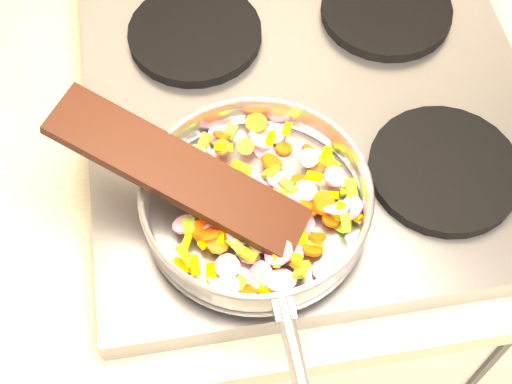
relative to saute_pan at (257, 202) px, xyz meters
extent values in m
cube|color=#939399|center=(0.10, 0.17, -0.07)|extent=(0.60, 0.60, 0.04)
cylinder|color=black|center=(-0.04, 0.03, -0.04)|extent=(0.19, 0.19, 0.02)
cylinder|color=black|center=(0.24, 0.03, -0.04)|extent=(0.19, 0.19, 0.02)
cylinder|color=black|center=(-0.04, 0.31, -0.04)|extent=(0.19, 0.19, 0.02)
cylinder|color=black|center=(0.24, 0.31, -0.04)|extent=(0.19, 0.19, 0.02)
cylinder|color=#9E9EA5|center=(0.00, 0.00, -0.03)|extent=(0.27, 0.27, 0.01)
torus|color=#9E9EA5|center=(0.00, 0.00, 0.00)|extent=(0.30, 0.30, 0.05)
torus|color=#9E9EA5|center=(0.00, 0.00, 0.02)|extent=(0.27, 0.27, 0.01)
cube|color=#9E9EA5|center=(0.01, -0.14, 0.01)|extent=(0.02, 0.03, 0.02)
cylinder|color=#E44806|center=(0.04, -0.03, -0.02)|extent=(0.04, 0.04, 0.01)
cylinder|color=#C71349|center=(0.02, 0.09, -0.02)|extent=(0.04, 0.03, 0.02)
cylinder|color=#C71349|center=(-0.02, -0.06, -0.02)|extent=(0.04, 0.03, 0.02)
cube|color=#FFDA00|center=(-0.04, 0.05, -0.01)|extent=(0.02, 0.02, 0.01)
cylinder|color=#C71349|center=(0.04, -0.01, 0.00)|extent=(0.03, 0.03, 0.02)
cylinder|color=#C71349|center=(0.07, 0.05, 0.00)|extent=(0.03, 0.03, 0.02)
cylinder|color=#E44806|center=(-0.01, -0.02, 0.00)|extent=(0.04, 0.04, 0.01)
cylinder|color=#E44806|center=(-0.04, 0.00, 0.00)|extent=(0.03, 0.03, 0.03)
cylinder|color=#C71349|center=(0.02, 0.03, -0.02)|extent=(0.04, 0.04, 0.02)
cylinder|color=#E44806|center=(0.03, 0.00, -0.01)|extent=(0.04, 0.03, 0.02)
cylinder|color=#C71349|center=(0.09, -0.02, 0.00)|extent=(0.05, 0.04, 0.03)
cube|color=#7EAF18|center=(0.11, 0.00, -0.01)|extent=(0.01, 0.03, 0.02)
cube|color=#FFDA00|center=(0.00, 0.01, -0.01)|extent=(0.02, 0.03, 0.02)
cube|color=#FFDA00|center=(-0.05, 0.05, -0.02)|extent=(0.02, 0.02, 0.02)
cylinder|color=#C71349|center=(0.06, 0.01, 0.00)|extent=(0.04, 0.04, 0.01)
cube|color=#7EAF18|center=(0.10, -0.04, -0.02)|extent=(0.02, 0.02, 0.02)
cube|color=#FFDA00|center=(0.09, -0.02, 0.00)|extent=(0.02, 0.02, 0.01)
cube|color=#FFDA00|center=(-0.01, -0.11, -0.01)|extent=(0.02, 0.02, 0.01)
cylinder|color=#E44806|center=(-0.02, 0.03, -0.01)|extent=(0.03, 0.03, 0.01)
cylinder|color=#C71349|center=(0.10, 0.02, 0.00)|extent=(0.03, 0.03, 0.01)
cube|color=#7EAF18|center=(-0.05, 0.02, -0.01)|extent=(0.02, 0.02, 0.02)
cylinder|color=#E44806|center=(0.03, 0.06, -0.01)|extent=(0.03, 0.03, 0.02)
cube|color=#FFDA00|center=(-0.02, 0.06, -0.01)|extent=(0.03, 0.02, 0.02)
cylinder|color=#C71349|center=(0.00, -0.05, -0.01)|extent=(0.05, 0.05, 0.02)
cylinder|color=#C71349|center=(-0.03, 0.11, -0.02)|extent=(0.04, 0.04, 0.02)
cylinder|color=#E44806|center=(0.06, -0.05, -0.01)|extent=(0.03, 0.02, 0.02)
cube|color=#FFDA00|center=(0.05, 0.10, 0.00)|extent=(0.02, 0.02, 0.01)
cube|color=#FFDA00|center=(0.03, -0.07, 0.00)|extent=(0.03, 0.02, 0.02)
cube|color=#7EAF18|center=(-0.07, 0.03, -0.01)|extent=(0.02, 0.03, 0.01)
cube|color=#7EAF18|center=(-0.06, 0.05, -0.01)|extent=(0.02, 0.03, 0.02)
cube|color=#FFDA00|center=(-0.09, -0.06, -0.02)|extent=(0.02, 0.03, 0.02)
cube|color=#7EAF18|center=(0.04, 0.01, 0.00)|extent=(0.02, 0.03, 0.01)
cube|color=#7EAF18|center=(0.11, 0.01, -0.02)|extent=(0.02, 0.01, 0.01)
cube|color=#FFDA00|center=(0.01, -0.03, -0.01)|extent=(0.02, 0.01, 0.01)
cylinder|color=#E44806|center=(-0.06, 0.07, -0.01)|extent=(0.03, 0.03, 0.02)
cube|color=#7EAF18|center=(0.09, -0.03, -0.01)|extent=(0.03, 0.02, 0.02)
cube|color=#7EAF18|center=(-0.08, -0.02, 0.00)|extent=(0.01, 0.02, 0.01)
cylinder|color=#C71349|center=(0.03, 0.03, -0.01)|extent=(0.05, 0.05, 0.02)
cube|color=#7EAF18|center=(-0.05, 0.10, 0.00)|extent=(0.02, 0.02, 0.01)
cylinder|color=#C71349|center=(-0.06, 0.03, 0.00)|extent=(0.03, 0.04, 0.02)
cylinder|color=#C71349|center=(0.01, -0.07, 0.00)|extent=(0.04, 0.05, 0.02)
cylinder|color=#E44806|center=(-0.06, 0.01, -0.02)|extent=(0.04, 0.04, 0.02)
cylinder|color=#E44806|center=(0.05, -0.06, -0.01)|extent=(0.04, 0.04, 0.01)
cube|color=#FFDA00|center=(0.07, 0.03, -0.01)|extent=(0.02, 0.02, 0.01)
cylinder|color=#C71349|center=(0.02, 0.00, -0.02)|extent=(0.04, 0.04, 0.02)
cube|color=#7EAF18|center=(0.00, 0.04, -0.02)|extent=(0.02, 0.02, 0.01)
cube|color=#7EAF18|center=(0.09, 0.06, -0.02)|extent=(0.03, 0.02, 0.01)
cube|color=#FFDA00|center=(-0.03, -0.02, 0.00)|extent=(0.02, 0.02, 0.02)
cylinder|color=#E44806|center=(0.05, 0.08, -0.02)|extent=(0.03, 0.02, 0.01)
cylinder|color=#E44806|center=(-0.07, -0.03, 0.00)|extent=(0.03, 0.03, 0.02)
cube|color=#FFDA00|center=(0.10, 0.04, -0.01)|extent=(0.02, 0.02, 0.02)
cylinder|color=#C71349|center=(0.11, -0.02, -0.01)|extent=(0.03, 0.03, 0.02)
cylinder|color=#E44806|center=(0.05, -0.06, -0.01)|extent=(0.03, 0.03, 0.01)
cylinder|color=#C71349|center=(0.03, -0.07, -0.01)|extent=(0.03, 0.03, 0.01)
cylinder|color=#C71349|center=(0.00, 0.02, -0.01)|extent=(0.04, 0.05, 0.03)
cylinder|color=#C71349|center=(0.11, -0.03, -0.01)|extent=(0.04, 0.03, 0.03)
cylinder|color=#C71349|center=(-0.05, -0.03, -0.01)|extent=(0.04, 0.04, 0.01)
cube|color=#7EAF18|center=(-0.06, 0.08, -0.01)|extent=(0.02, 0.02, 0.01)
cylinder|color=#C71349|center=(0.06, -0.09, -0.02)|extent=(0.03, 0.03, 0.01)
cylinder|color=#E44806|center=(-0.03, 0.10, 0.00)|extent=(0.03, 0.03, 0.02)
cylinder|color=#C71349|center=(0.04, -0.01, -0.02)|extent=(0.03, 0.03, 0.03)
cube|color=#7EAF18|center=(-0.03, 0.02, -0.01)|extent=(0.02, 0.02, 0.02)
cube|color=#FFDA00|center=(-0.07, 0.08, 0.00)|extent=(0.02, 0.02, 0.02)
cube|color=#7EAF18|center=(-0.03, 0.00, -0.02)|extent=(0.02, 0.02, 0.01)
cylinder|color=#E44806|center=(-0.05, -0.04, -0.01)|extent=(0.04, 0.04, 0.02)
cube|color=#FFDA00|center=(-0.06, -0.07, -0.01)|extent=(0.01, 0.03, 0.02)
cube|color=#7EAF18|center=(0.02, 0.04, -0.01)|extent=(0.02, 0.02, 0.02)
cube|color=#FFDA00|center=(-0.08, -0.07, 0.00)|extent=(0.01, 0.03, 0.01)
cylinder|color=#E44806|center=(-0.03, -0.10, -0.02)|extent=(0.03, 0.03, 0.02)
cube|color=#7EAF18|center=(-0.02, -0.06, -0.01)|extent=(0.03, 0.03, 0.01)
cylinder|color=#C71349|center=(-0.01, 0.02, 0.00)|extent=(0.03, 0.03, 0.02)
cube|color=#7EAF18|center=(-0.05, -0.03, 0.00)|extent=(0.02, 0.02, 0.02)
cube|color=#FFDA00|center=(-0.05, -0.04, 0.00)|extent=(0.02, 0.02, 0.01)
cube|color=#FFDA00|center=(-0.09, -0.06, 0.00)|extent=(0.02, 0.03, 0.02)
cylinder|color=#C71349|center=(0.05, -0.03, -0.02)|extent=(0.04, 0.04, 0.02)
cylinder|color=#E44806|center=(0.06, -0.01, -0.01)|extent=(0.03, 0.04, 0.02)
cube|color=#FFDA00|center=(-0.03, 0.08, 0.00)|extent=(0.02, 0.01, 0.02)
cube|color=#7EAF18|center=(0.00, 0.02, -0.02)|extent=(0.01, 0.02, 0.02)
cylinder|color=#C71349|center=(-0.05, -0.09, -0.01)|extent=(0.04, 0.04, 0.02)
cylinder|color=#E44806|center=(0.02, 0.11, 0.00)|extent=(0.04, 0.04, 0.01)
cube|color=#7EAF18|center=(-0.01, 0.11, -0.01)|extent=(0.02, 0.02, 0.01)
cube|color=#7EAF18|center=(0.03, -0.09, 0.00)|extent=(0.02, 0.03, 0.02)
cube|color=#FFDA00|center=(0.04, -0.05, -0.01)|extent=(0.02, 0.02, 0.02)
cylinder|color=#E44806|center=(0.00, 0.08, -0.01)|extent=(0.03, 0.03, 0.01)
cylinder|color=#C71349|center=(0.02, 0.09, -0.01)|extent=(0.04, 0.05, 0.03)
cylinder|color=#C71349|center=(-0.09, -0.01, 0.00)|extent=(0.04, 0.04, 0.02)
cube|color=#7EAF18|center=(0.08, 0.05, -0.01)|extent=(0.02, 0.01, 0.01)
cylinder|color=#E44806|center=(0.08, 0.07, -0.01)|extent=(0.03, 0.03, 0.02)
cylinder|color=#E44806|center=(0.08, 0.05, -0.02)|extent=(0.02, 0.02, 0.01)
cube|color=#7EAF18|center=(0.06, -0.06, -0.01)|extent=(0.03, 0.02, 0.01)
cylinder|color=#C71349|center=(0.01, -0.10, -0.01)|extent=(0.05, 0.05, 0.02)
cylinder|color=#E44806|center=(0.08, -0.01, -0.01)|extent=(0.04, 0.04, 0.02)
cube|color=#FFDA00|center=(0.01, -0.07, 0.00)|extent=(0.01, 0.03, 0.02)
cylinder|color=#E44806|center=(0.03, -0.08, -0.01)|extent=(0.03, 0.02, 0.02)
cube|color=#FFDA00|center=(0.00, -0.11, -0.02)|extent=(0.02, 0.02, 0.01)
cylinder|color=#C71349|center=(-0.04, -0.07, 0.00)|extent=(0.04, 0.03, 0.02)
cylinder|color=#E44806|center=(-0.04, 0.03, -0.01)|extent=(0.03, 0.03, 0.02)
cylinder|color=#C71349|center=(-0.03, -0.04, 0.00)|extent=(0.04, 0.04, 0.03)
cylinder|color=#E44806|center=(-0.05, 0.03, -0.01)|extent=(0.03, 0.03, 0.02)
cylinder|color=#C71349|center=(0.03, -0.06, -0.02)|extent=(0.04, 0.04, 0.02)
cube|color=#FFDA00|center=(0.11, -0.03, -0.01)|extent=(0.02, 0.03, 0.01)
cube|color=#FFDA00|center=(0.04, 0.01, -0.01)|extent=(0.01, 0.03, 0.02)
cube|color=#FFDA00|center=(-0.06, -0.04, -0.01)|extent=(0.03, 0.02, 0.02)
cylinder|color=#C71349|center=(-0.01, -0.09, -0.01)|extent=(0.04, 0.05, 0.03)
cylinder|color=#E44806|center=(-0.06, 0.05, -0.01)|extent=(0.04, 0.04, 0.02)
cube|color=#FFDA00|center=(0.03, 0.09, -0.01)|extent=(0.02, 0.03, 0.02)
cylinder|color=#E44806|center=(-0.05, 0.05, -0.01)|extent=(0.04, 0.04, 0.01)
cube|color=#FFDA00|center=(-0.08, -0.03, -0.01)|extent=(0.02, 0.02, 0.02)
cube|color=#7EAF18|center=(-0.08, 0.04, -0.02)|extent=(0.02, 0.02, 0.01)
cylinder|color=#E44806|center=(0.02, -0.02, 0.00)|extent=(0.04, 0.04, 0.02)
cube|color=#7EAF18|center=(0.02, -0.05, -0.02)|extent=(0.01, 0.02, 0.01)
cube|color=#FFDA00|center=(0.10, 0.04, -0.01)|extent=(0.02, 0.02, 0.01)
cube|color=#FFDA00|center=(0.02, 0.11, -0.01)|extent=(0.02, 0.03, 0.02)
cube|color=#FFDA00|center=(0.10, 0.06, -0.02)|extent=(0.02, 0.02, 0.02)
cube|color=#7EAF18|center=(-0.01, 0.06, -0.02)|extent=(0.03, 0.02, 0.02)
cube|color=#7EAF18|center=(0.10, -0.05, 0.00)|extent=(0.01, 0.02, 0.02)
cylinder|color=#C71349|center=(0.01, -0.01, 0.00)|extent=(0.03, 0.04, 0.02)
cube|color=#FFDA00|center=(0.09, 0.01, -0.02)|extent=(0.02, 0.02, 0.02)
cylinder|color=#C71349|center=(0.04, 0.10, -0.02)|extent=(0.03, 0.03, 0.01)
cube|color=#7EAF18|center=(-0.03, -0.05, 0.00)|extent=(0.02, 0.02, 0.01)
cube|color=#7EAF18|center=(-0.03, -0.09, -0.02)|extent=(0.02, 0.02, 0.01)
cylinder|color=#C71349|center=(0.03, -0.04, -0.01)|extent=(0.04, 0.04, 0.02)
cylinder|color=#E44806|center=(0.03, 0.00, -0.02)|extent=(0.02, 0.03, 0.02)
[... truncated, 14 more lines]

